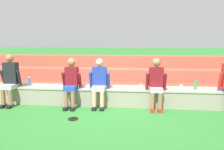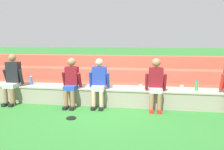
# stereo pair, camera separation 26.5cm
# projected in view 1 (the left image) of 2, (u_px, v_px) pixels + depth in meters

# --- Properties ---
(ground_plane) EXTENTS (80.00, 80.00, 0.00)m
(ground_plane) POSITION_uv_depth(u_px,v_px,m) (107.00, 107.00, 5.41)
(ground_plane) COLOR #2D752D
(stone_seating_wall) EXTENTS (7.56, 0.61, 0.49)m
(stone_seating_wall) POSITION_uv_depth(u_px,v_px,m) (108.00, 95.00, 5.64)
(stone_seating_wall) COLOR gray
(stone_seating_wall) RESTS_ON ground
(brick_bleachers) EXTENTS (10.58, 1.66, 1.21)m
(brick_bleachers) POSITION_uv_depth(u_px,v_px,m) (113.00, 77.00, 7.18)
(brick_bleachers) COLOR #9D4632
(brick_bleachers) RESTS_ON ground
(person_far_left) EXTENTS (0.55, 0.54, 1.39)m
(person_far_left) POSITION_uv_depth(u_px,v_px,m) (10.00, 79.00, 5.51)
(person_far_left) COLOR #996B4C
(person_far_left) RESTS_ON ground
(person_left_of_center) EXTENTS (0.52, 0.54, 1.31)m
(person_left_of_center) POSITION_uv_depth(u_px,v_px,m) (71.00, 82.00, 5.33)
(person_left_of_center) COLOR #996B4C
(person_left_of_center) RESTS_ON ground
(person_center) EXTENTS (0.55, 0.52, 1.30)m
(person_center) POSITION_uv_depth(u_px,v_px,m) (99.00, 82.00, 5.32)
(person_center) COLOR #DBAD89
(person_center) RESTS_ON ground
(person_right_of_center) EXTENTS (0.53, 0.47, 1.33)m
(person_right_of_center) POSITION_uv_depth(u_px,v_px,m) (156.00, 82.00, 5.15)
(person_right_of_center) COLOR #996B4C
(person_right_of_center) RESTS_ON ground
(water_bottle_near_right) EXTENTS (0.07, 0.07, 0.26)m
(water_bottle_near_right) POSITION_uv_depth(u_px,v_px,m) (29.00, 81.00, 5.80)
(water_bottle_near_right) COLOR blue
(water_bottle_near_right) RESTS_ON stone_seating_wall
(water_bottle_mid_left) EXTENTS (0.08, 0.08, 0.27)m
(water_bottle_mid_left) POSITION_uv_depth(u_px,v_px,m) (195.00, 85.00, 5.32)
(water_bottle_mid_left) COLOR green
(water_bottle_mid_left) RESTS_ON stone_seating_wall
(plastic_cup_right_end) EXTENTS (0.09, 0.09, 0.12)m
(plastic_cup_right_end) POSITION_uv_depth(u_px,v_px,m) (181.00, 87.00, 5.38)
(plastic_cup_right_end) COLOR white
(plastic_cup_right_end) RESTS_ON stone_seating_wall
(plastic_cup_middle) EXTENTS (0.08, 0.08, 0.10)m
(plastic_cup_middle) POSITION_uv_depth(u_px,v_px,m) (8.00, 83.00, 5.90)
(plastic_cup_middle) COLOR red
(plastic_cup_middle) RESTS_ON stone_seating_wall
(plastic_cup_left_end) EXTENTS (0.09, 0.09, 0.10)m
(plastic_cup_left_end) POSITION_uv_depth(u_px,v_px,m) (141.00, 86.00, 5.50)
(plastic_cup_left_end) COLOR white
(plastic_cup_left_end) RESTS_ON stone_seating_wall
(frisbee) EXTENTS (0.22, 0.22, 0.02)m
(frisbee) POSITION_uv_depth(u_px,v_px,m) (73.00, 119.00, 4.61)
(frisbee) COLOR black
(frisbee) RESTS_ON ground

